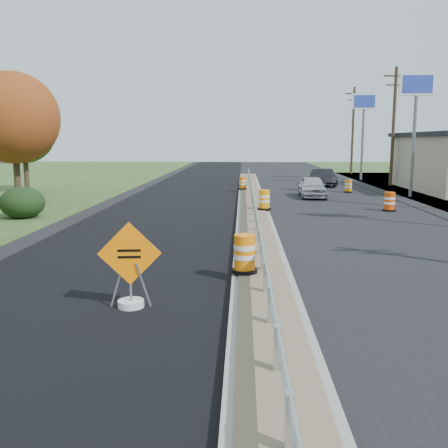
{
  "coord_description": "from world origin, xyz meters",
  "views": [
    {
      "loc": [
        -0.53,
        -17.13,
        3.66
      ],
      "look_at": [
        -1.11,
        -1.85,
        1.1
      ],
      "focal_mm": 40.0,
      "sensor_mm": 36.0,
      "label": 1
    }
  ],
  "objects_px": {
    "barrel_median_far": "(243,183)",
    "car_silver": "(312,187)",
    "barrel_shoulder_far": "(321,174)",
    "barrel_shoulder_mid": "(348,186)",
    "barrel_shoulder_near": "(389,202)",
    "barrel_median_mid": "(264,200)",
    "car_dark_mid": "(323,177)",
    "barrel_median_near": "(244,255)",
    "caution_sign": "(130,286)"
  },
  "relations": [
    {
      "from": "barrel_shoulder_far",
      "to": "barrel_shoulder_mid",
      "type": "bearing_deg",
      "value": -90.0
    },
    {
      "from": "caution_sign",
      "to": "car_dark_mid",
      "type": "relative_size",
      "value": 0.46
    },
    {
      "from": "barrel_median_mid",
      "to": "car_silver",
      "type": "relative_size",
      "value": 0.24
    },
    {
      "from": "barrel_median_far",
      "to": "barrel_shoulder_mid",
      "type": "bearing_deg",
      "value": 2.39
    },
    {
      "from": "barrel_shoulder_mid",
      "to": "barrel_shoulder_far",
      "type": "distance_m",
      "value": 12.79
    },
    {
      "from": "barrel_median_mid",
      "to": "car_dark_mid",
      "type": "relative_size",
      "value": 0.24
    },
    {
      "from": "barrel_shoulder_near",
      "to": "barrel_shoulder_mid",
      "type": "bearing_deg",
      "value": 91.05
    },
    {
      "from": "barrel_median_mid",
      "to": "barrel_shoulder_far",
      "type": "distance_m",
      "value": 24.58
    },
    {
      "from": "barrel_shoulder_near",
      "to": "car_dark_mid",
      "type": "bearing_deg",
      "value": 94.32
    },
    {
      "from": "barrel_shoulder_near",
      "to": "barrel_shoulder_far",
      "type": "relative_size",
      "value": 1.01
    },
    {
      "from": "barrel_median_mid",
      "to": "barrel_shoulder_mid",
      "type": "relative_size",
      "value": 1.11
    },
    {
      "from": "car_dark_mid",
      "to": "caution_sign",
      "type": "bearing_deg",
      "value": -109.39
    },
    {
      "from": "barrel_shoulder_far",
      "to": "car_dark_mid",
      "type": "bearing_deg",
      "value": -97.17
    },
    {
      "from": "car_silver",
      "to": "barrel_shoulder_mid",
      "type": "bearing_deg",
      "value": 48.76
    },
    {
      "from": "barrel_shoulder_far",
      "to": "car_silver",
      "type": "relative_size",
      "value": 0.24
    },
    {
      "from": "barrel_median_near",
      "to": "car_dark_mid",
      "type": "height_order",
      "value": "car_dark_mid"
    },
    {
      "from": "barrel_median_near",
      "to": "barrel_median_far",
      "type": "relative_size",
      "value": 1.17
    },
    {
      "from": "caution_sign",
      "to": "barrel_shoulder_near",
      "type": "bearing_deg",
      "value": 51.76
    },
    {
      "from": "barrel_median_near",
      "to": "barrel_shoulder_far",
      "type": "bearing_deg",
      "value": 78.23
    },
    {
      "from": "barrel_median_far",
      "to": "car_dark_mid",
      "type": "xyz_separation_m",
      "value": [
        6.6,
        5.58,
        0.05
      ]
    },
    {
      "from": "barrel_shoulder_near",
      "to": "barrel_shoulder_mid",
      "type": "distance_m",
      "value": 9.56
    },
    {
      "from": "car_dark_mid",
      "to": "barrel_shoulder_far",
      "type": "bearing_deg",
      "value": 79.93
    },
    {
      "from": "barrel_median_far",
      "to": "caution_sign",
      "type": "bearing_deg",
      "value": -95.59
    },
    {
      "from": "barrel_shoulder_near",
      "to": "car_silver",
      "type": "distance_m",
      "value": 7.09
    },
    {
      "from": "barrel_median_near",
      "to": "barrel_shoulder_far",
      "type": "relative_size",
      "value": 1.02
    },
    {
      "from": "car_silver",
      "to": "barrel_median_mid",
      "type": "bearing_deg",
      "value": -112.34
    },
    {
      "from": "barrel_median_mid",
      "to": "barrel_shoulder_far",
      "type": "xyz_separation_m",
      "value": [
        6.45,
        23.72,
        -0.23
      ]
    },
    {
      "from": "barrel_median_near",
      "to": "barrel_shoulder_mid",
      "type": "bearing_deg",
      "value": 72.06
    },
    {
      "from": "car_silver",
      "to": "barrel_shoulder_near",
      "type": "bearing_deg",
      "value": -61.62
    },
    {
      "from": "barrel_shoulder_far",
      "to": "barrel_median_far",
      "type": "bearing_deg",
      "value": -119.95
    },
    {
      "from": "car_dark_mid",
      "to": "barrel_shoulder_mid",
      "type": "bearing_deg",
      "value": -82.73
    },
    {
      "from": "barrel_shoulder_mid",
      "to": "car_silver",
      "type": "bearing_deg",
      "value": -132.99
    },
    {
      "from": "barrel_median_near",
      "to": "car_silver",
      "type": "bearing_deg",
      "value": 77.32
    },
    {
      "from": "barrel_median_near",
      "to": "barrel_shoulder_near",
      "type": "relative_size",
      "value": 1.01
    },
    {
      "from": "barrel_shoulder_near",
      "to": "barrel_shoulder_far",
      "type": "xyz_separation_m",
      "value": [
        -0.18,
        22.35,
        -0.01
      ]
    },
    {
      "from": "barrel_shoulder_mid",
      "to": "barrel_median_far",
      "type": "bearing_deg",
      "value": -177.61
    },
    {
      "from": "barrel_median_mid",
      "to": "barrel_shoulder_mid",
      "type": "xyz_separation_m",
      "value": [
        6.45,
        10.93,
        -0.28
      ]
    },
    {
      "from": "barrel_median_mid",
      "to": "car_dark_mid",
      "type": "bearing_deg",
      "value": 71.23
    },
    {
      "from": "caution_sign",
      "to": "barrel_shoulder_far",
      "type": "distance_m",
      "value": 39.41
    },
    {
      "from": "barrel_median_far",
      "to": "barrel_shoulder_near",
      "type": "distance_m",
      "value": 12.05
    },
    {
      "from": "barrel_shoulder_far",
      "to": "car_dark_mid",
      "type": "relative_size",
      "value": 0.24
    },
    {
      "from": "barrel_median_near",
      "to": "barrel_shoulder_far",
      "type": "distance_m",
      "value": 36.66
    },
    {
      "from": "barrel_median_far",
      "to": "car_silver",
      "type": "relative_size",
      "value": 0.21
    },
    {
      "from": "barrel_median_far",
      "to": "barrel_shoulder_far",
      "type": "distance_m",
      "value": 15.12
    },
    {
      "from": "barrel_median_far",
      "to": "car_silver",
      "type": "xyz_separation_m",
      "value": [
        4.55,
        -2.91,
        0.05
      ]
    },
    {
      "from": "barrel_median_near",
      "to": "car_dark_mid",
      "type": "xyz_separation_m",
      "value": [
        6.53,
        28.37,
        -0.02
      ]
    },
    {
      "from": "barrel_shoulder_near",
      "to": "barrel_shoulder_mid",
      "type": "height_order",
      "value": "barrel_shoulder_near"
    },
    {
      "from": "barrel_shoulder_near",
      "to": "barrel_shoulder_mid",
      "type": "relative_size",
      "value": 1.12
    },
    {
      "from": "barrel_median_near",
      "to": "barrel_shoulder_near",
      "type": "bearing_deg",
      "value": 60.52
    },
    {
      "from": "barrel_median_near",
      "to": "barrel_median_mid",
      "type": "distance_m",
      "value": 12.21
    }
  ]
}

